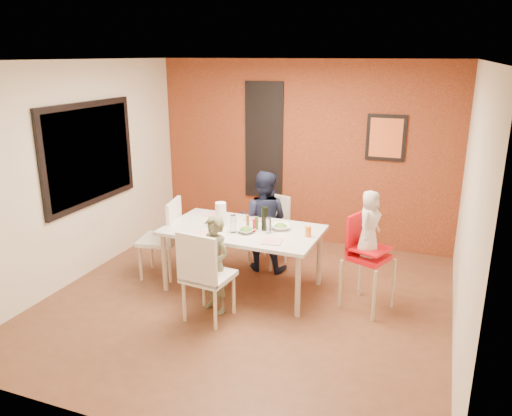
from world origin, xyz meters
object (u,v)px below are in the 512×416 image
at_px(paper_towel_roll, 221,214).
at_px(dining_table, 243,234).
at_px(chair_left, 166,234).
at_px(child_far, 264,221).
at_px(chair_near, 204,272).
at_px(wine_bottle, 265,219).
at_px(toddler, 369,223).
at_px(high_chair, 365,253).
at_px(chair_far, 271,226).
at_px(child_near, 215,265).

bearing_deg(paper_towel_roll, dining_table, 2.50).
xyz_separation_m(chair_left, child_far, (1.09, 0.66, 0.10)).
height_order(dining_table, chair_near, chair_near).
distance_m(dining_table, chair_left, 1.06).
xyz_separation_m(child_far, wine_bottle, (0.23, -0.59, 0.24)).
bearing_deg(wine_bottle, toddler, -0.97).
distance_m(wine_bottle, paper_towel_roll, 0.55).
relative_size(wine_bottle, paper_towel_roll, 0.96).
bearing_deg(high_chair, chair_near, 143.12).
bearing_deg(toddler, wine_bottle, 103.85).
height_order(child_far, paper_towel_roll, child_far).
distance_m(chair_left, wine_bottle, 1.36).
bearing_deg(dining_table, chair_near, -94.60).
distance_m(chair_far, child_far, 0.28).
bearing_deg(child_far, toddler, 153.73).
height_order(child_near, wine_bottle, child_near).
distance_m(chair_far, wine_bottle, 0.94).
height_order(chair_near, high_chair, high_chair).
relative_size(high_chair, toddler, 1.48).
bearing_deg(chair_near, child_far, -88.09).
bearing_deg(dining_table, child_near, -95.52).
xyz_separation_m(child_far, paper_towel_roll, (-0.31, -0.64, 0.25)).
distance_m(child_near, wine_bottle, 0.84).
height_order(chair_far, paper_towel_roll, paper_towel_roll).
height_order(dining_table, high_chair, high_chair).
distance_m(chair_far, chair_left, 1.43).
relative_size(dining_table, paper_towel_roll, 6.35).
bearing_deg(child_near, paper_towel_roll, 129.58).
height_order(child_far, toddler, toddler).
height_order(chair_left, toddler, toddler).
xyz_separation_m(chair_near, toddler, (1.55, 0.92, 0.44)).
distance_m(toddler, wine_bottle, 1.22).
xyz_separation_m(dining_table, toddler, (1.48, 0.02, 0.31)).
relative_size(chair_near, paper_towel_roll, 3.48).
xyz_separation_m(chair_near, paper_towel_roll, (-0.20, 0.89, 0.34)).
xyz_separation_m(chair_near, wine_bottle, (0.34, 0.94, 0.34)).
xyz_separation_m(dining_table, paper_towel_roll, (-0.28, -0.01, 0.22)).
height_order(child_near, paper_towel_roll, child_near).
relative_size(high_chair, child_near, 0.98).
height_order(dining_table, child_near, child_near).
distance_m(chair_left, high_chair, 2.50).
bearing_deg(chair_far, child_far, -79.51).
height_order(high_chair, toddler, toddler).
xyz_separation_m(chair_far, toddler, (1.42, -0.85, 0.48)).
bearing_deg(chair_far, chair_near, -78.34).
distance_m(chair_far, child_near, 1.52).
bearing_deg(chair_left, child_near, 46.57).
bearing_deg(dining_table, chair_left, -178.37).
bearing_deg(paper_towel_roll, high_chair, 1.67).
bearing_deg(chair_left, chair_near, 36.97).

